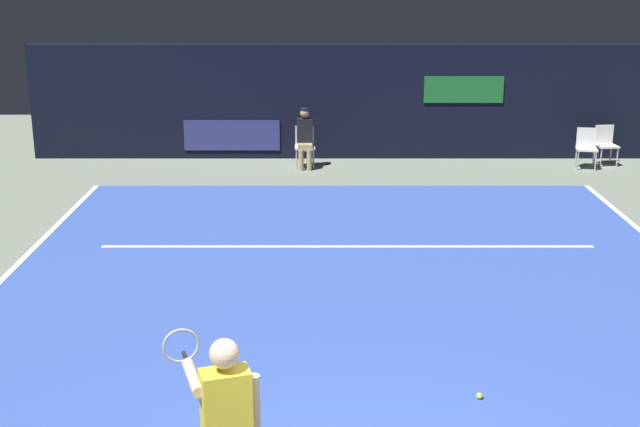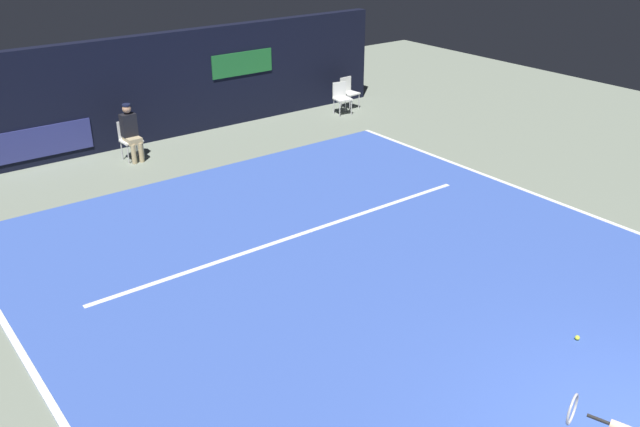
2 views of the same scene
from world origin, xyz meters
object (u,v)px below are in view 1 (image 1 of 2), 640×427
(courtside_chair_near, at_px, (605,143))
(courtside_chair_far, at_px, (585,146))
(tennis_ball, at_px, (479,396))
(line_judge_on_chair, at_px, (304,137))

(courtside_chair_near, bearing_deg, courtside_chair_far, -147.83)
(courtside_chair_far, height_order, tennis_ball, courtside_chair_far)
(courtside_chair_near, relative_size, tennis_ball, 12.94)
(courtside_chair_near, xyz_separation_m, tennis_ball, (-4.73, -10.72, -0.46))
(tennis_ball, bearing_deg, courtside_chair_near, 66.18)
(tennis_ball, bearing_deg, courtside_chair_far, 67.97)
(line_judge_on_chair, distance_m, courtside_chair_far, 6.19)
(line_judge_on_chair, xyz_separation_m, tennis_ball, (1.98, -10.41, -0.64))
(line_judge_on_chair, height_order, courtside_chair_near, line_judge_on_chair)
(line_judge_on_chair, xyz_separation_m, courtside_chair_near, (6.71, 0.31, -0.18))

